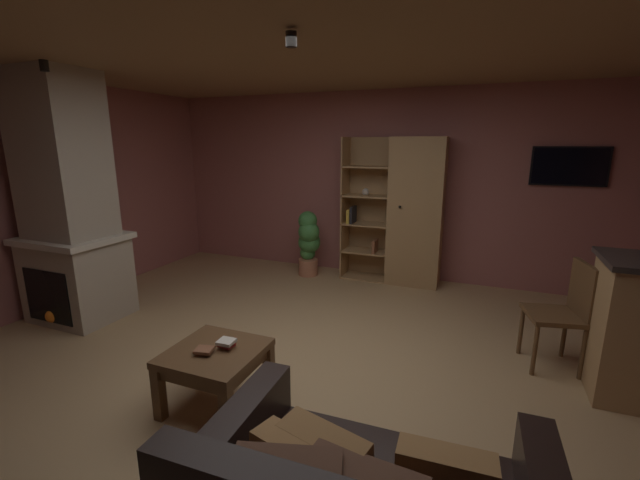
{
  "coord_description": "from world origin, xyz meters",
  "views": [
    {
      "loc": [
        1.27,
        -2.76,
        1.86
      ],
      "look_at": [
        0.0,
        0.4,
        1.05
      ],
      "focal_mm": 22.94,
      "sensor_mm": 36.0,
      "label": 1
    }
  ],
  "objects": [
    {
      "name": "bookshelf_cabinet",
      "position": [
        0.37,
        2.61,
        0.96
      ],
      "size": [
        1.33,
        0.41,
        1.94
      ],
      "color": "#A87F51",
      "rests_on": "ground"
    },
    {
      "name": "window_pane_back",
      "position": [
        -0.21,
        2.85,
        1.34
      ],
      "size": [
        0.73,
        0.01,
        0.85
      ],
      "primitive_type": "cube",
      "color": "white"
    },
    {
      "name": "wall_left",
      "position": [
        -3.29,
        0.0,
        1.28
      ],
      "size": [
        0.06,
        5.71,
        2.56
      ],
      "primitive_type": "cube",
      "color": "#9E5B56",
      "rests_on": "ground"
    },
    {
      "name": "coffee_table",
      "position": [
        -0.4,
        -0.6,
        0.35
      ],
      "size": [
        0.63,
        0.63,
        0.44
      ],
      "color": "brown",
      "rests_on": "ground"
    },
    {
      "name": "wall_mounted_tv",
      "position": [
        2.17,
        2.82,
        1.59
      ],
      "size": [
        0.81,
        0.06,
        0.46
      ],
      "color": "black"
    },
    {
      "name": "dining_chair",
      "position": [
        1.98,
        0.93,
        0.53
      ],
      "size": [
        0.5,
        0.5,
        0.92
      ],
      "color": "brown",
      "rests_on": "ground"
    },
    {
      "name": "floor",
      "position": [
        0.0,
        0.0,
        -0.01
      ],
      "size": [
        6.52,
        5.71,
        0.02
      ],
      "primitive_type": "cube",
      "color": "tan",
      "rests_on": "ground"
    },
    {
      "name": "table_book_2",
      "position": [
        -0.33,
        -0.56,
        0.49
      ],
      "size": [
        0.12,
        0.11,
        0.02
      ],
      "primitive_type": "cube",
      "rotation": [
        0.0,
        0.0,
        0.04
      ],
      "color": "beige",
      "rests_on": "coffee_table"
    },
    {
      "name": "ceiling",
      "position": [
        0.0,
        0.0,
        2.57
      ],
      "size": [
        6.52,
        5.71,
        0.02
      ],
      "primitive_type": "cube",
      "color": "#8E6B47"
    },
    {
      "name": "wall_back",
      "position": [
        0.0,
        2.89,
        1.28
      ],
      "size": [
        6.64,
        0.06,
        2.56
      ],
      "primitive_type": "cube",
      "color": "#9E5B56",
      "rests_on": "ground"
    },
    {
      "name": "track_light_spot_0",
      "position": [
        -2.22,
        -0.24,
        2.49
      ],
      "size": [
        0.07,
        0.07,
        0.09
      ],
      "primitive_type": "cylinder",
      "color": "black"
    },
    {
      "name": "potted_floor_plant",
      "position": [
        -0.98,
        2.41,
        0.5
      ],
      "size": [
        0.33,
        0.37,
        0.93
      ],
      "color": "#B77051",
      "rests_on": "ground"
    },
    {
      "name": "stone_fireplace",
      "position": [
        -2.71,
        0.15,
        1.15
      ],
      "size": [
        0.96,
        0.8,
        2.56
      ],
      "color": "tan",
      "rests_on": "ground"
    },
    {
      "name": "track_light_spot_1",
      "position": [
        0.08,
        -0.27,
        2.49
      ],
      "size": [
        0.07,
        0.07,
        0.09
      ],
      "primitive_type": "cylinder",
      "color": "black"
    },
    {
      "name": "table_book_0",
      "position": [
        -0.35,
        -0.53,
        0.45
      ],
      "size": [
        0.12,
        0.1,
        0.02
      ],
      "primitive_type": "cube",
      "rotation": [
        0.0,
        0.0,
        -0.15
      ],
      "color": "#B22D2D",
      "rests_on": "coffee_table"
    },
    {
      "name": "table_book_1",
      "position": [
        -0.43,
        -0.68,
        0.47
      ],
      "size": [
        0.14,
        0.13,
        0.02
      ],
      "primitive_type": "cube",
      "rotation": [
        0.0,
        0.0,
        0.23
      ],
      "color": "brown",
      "rests_on": "coffee_table"
    }
  ]
}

